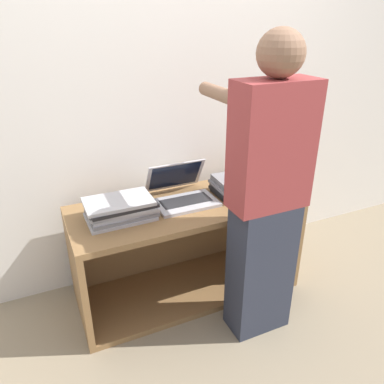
% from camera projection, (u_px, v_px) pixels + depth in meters
% --- Properties ---
extents(ground_plane, '(12.00, 12.00, 0.00)m').
position_uv_depth(ground_plane, '(205.00, 316.00, 2.33)').
color(ground_plane, gray).
extents(wall_back, '(8.00, 0.05, 2.40)m').
position_uv_depth(wall_back, '(161.00, 102.00, 2.38)').
color(wall_back, silver).
rests_on(wall_back, ground_plane).
extents(cart, '(1.42, 0.57, 0.65)m').
position_uv_depth(cart, '(182.00, 243.00, 2.49)').
color(cart, olive).
rests_on(cart, ground_plane).
extents(laptop_open, '(0.38, 0.36, 0.23)m').
position_uv_depth(laptop_open, '(182.00, 194.00, 2.32)').
color(laptop_open, '#B7B7BC').
rests_on(laptop_open, cart).
extents(laptop_stack_left, '(0.40, 0.26, 0.12)m').
position_uv_depth(laptop_stack_left, '(121.00, 209.00, 2.12)').
color(laptop_stack_left, '#B7B7BC').
rests_on(laptop_stack_left, cart).
extents(laptop_stack_right, '(0.40, 0.27, 0.12)m').
position_uv_depth(laptop_stack_right, '(243.00, 185.00, 2.42)').
color(laptop_stack_right, '#232326').
rests_on(laptop_stack_right, cart).
extents(person, '(0.40, 0.53, 1.66)m').
position_uv_depth(person, '(266.00, 199.00, 1.94)').
color(person, '#2D3342').
rests_on(person, ground_plane).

